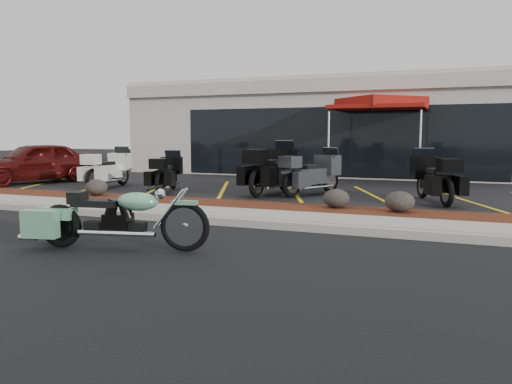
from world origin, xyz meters
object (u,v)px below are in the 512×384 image
at_px(hero_cruiser, 185,219).
at_px(parked_car, 34,163).
at_px(traffic_cone, 276,179).
at_px(popup_canopy, 380,105).
at_px(touring_white, 122,166).

distance_m(hero_cruiser, parked_car, 11.43).
relative_size(hero_cruiser, traffic_cone, 6.24).
height_order(parked_car, traffic_cone, parked_car).
bearing_deg(traffic_cone, hero_cruiser, -79.90).
xyz_separation_m(parked_car, popup_canopy, (10.72, 4.93, 1.94)).
relative_size(traffic_cone, popup_canopy, 0.13).
xyz_separation_m(parked_car, traffic_cone, (7.92, 2.09, -0.46)).
relative_size(hero_cruiser, popup_canopy, 0.82).
bearing_deg(parked_car, touring_white, 29.11).
height_order(hero_cruiser, touring_white, touring_white).
height_order(hero_cruiser, parked_car, parked_car).
bearing_deg(hero_cruiser, popup_canopy, 71.47).
bearing_deg(touring_white, popup_canopy, -63.09).
relative_size(touring_white, traffic_cone, 4.69).
height_order(touring_white, traffic_cone, touring_white).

